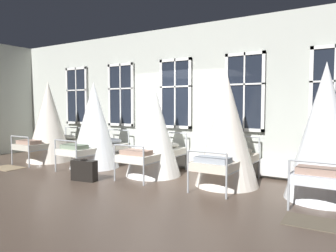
{
  "coord_description": "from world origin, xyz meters",
  "views": [
    {
      "loc": [
        4.19,
        -5.77,
        1.61
      ],
      "look_at": [
        0.43,
        0.22,
        1.15
      ],
      "focal_mm": 34.26,
      "sensor_mm": 36.0,
      "label": 1
    }
  ],
  "objects_px": {
    "cot_fifth": "(325,134)",
    "suitcase_dark": "(84,170)",
    "cot_second": "(94,127)",
    "cot_fourth": "(227,133)",
    "cot_third": "(153,131)",
    "cot_first": "(49,123)"
  },
  "relations": [
    {
      "from": "cot_fifth",
      "to": "suitcase_dark",
      "type": "height_order",
      "value": "cot_fifth"
    },
    {
      "from": "cot_second",
      "to": "cot_fourth",
      "type": "relative_size",
      "value": 1.01
    },
    {
      "from": "suitcase_dark",
      "to": "cot_fifth",
      "type": "bearing_deg",
      "value": 5.04
    },
    {
      "from": "cot_third",
      "to": "cot_first",
      "type": "bearing_deg",
      "value": 89.41
    },
    {
      "from": "cot_third",
      "to": "suitcase_dark",
      "type": "distance_m",
      "value": 1.75
    },
    {
      "from": "cot_second",
      "to": "cot_fourth",
      "type": "bearing_deg",
      "value": -87.65
    },
    {
      "from": "suitcase_dark",
      "to": "cot_first",
      "type": "bearing_deg",
      "value": 145.96
    },
    {
      "from": "cot_third",
      "to": "cot_fifth",
      "type": "height_order",
      "value": "cot_fifth"
    },
    {
      "from": "cot_third",
      "to": "suitcase_dark",
      "type": "xyz_separation_m",
      "value": [
        -0.93,
        -1.24,
        -0.8
      ]
    },
    {
      "from": "cot_second",
      "to": "suitcase_dark",
      "type": "height_order",
      "value": "cot_second"
    },
    {
      "from": "cot_second",
      "to": "cot_third",
      "type": "relative_size",
      "value": 1.03
    },
    {
      "from": "cot_fifth",
      "to": "cot_fourth",
      "type": "bearing_deg",
      "value": 88.47
    },
    {
      "from": "cot_third",
      "to": "cot_fifth",
      "type": "relative_size",
      "value": 0.91
    },
    {
      "from": "suitcase_dark",
      "to": "cot_second",
      "type": "bearing_deg",
      "value": 116.62
    },
    {
      "from": "cot_fifth",
      "to": "suitcase_dark",
      "type": "distance_m",
      "value": 4.73
    },
    {
      "from": "cot_second",
      "to": "suitcase_dark",
      "type": "distance_m",
      "value": 1.71
    },
    {
      "from": "cot_first",
      "to": "cot_fifth",
      "type": "bearing_deg",
      "value": -90.0
    },
    {
      "from": "cot_first",
      "to": "cot_third",
      "type": "xyz_separation_m",
      "value": [
        3.62,
        0.04,
        -0.08
      ]
    },
    {
      "from": "cot_fourth",
      "to": "cot_fifth",
      "type": "xyz_separation_m",
      "value": [
        1.77,
        -0.06,
        0.07
      ]
    },
    {
      "from": "cot_fourth",
      "to": "cot_second",
      "type": "bearing_deg",
      "value": 91.65
    },
    {
      "from": "cot_fourth",
      "to": "cot_third",
      "type": "bearing_deg",
      "value": 91.24
    },
    {
      "from": "cot_third",
      "to": "cot_fifth",
      "type": "distance_m",
      "value": 3.55
    }
  ]
}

